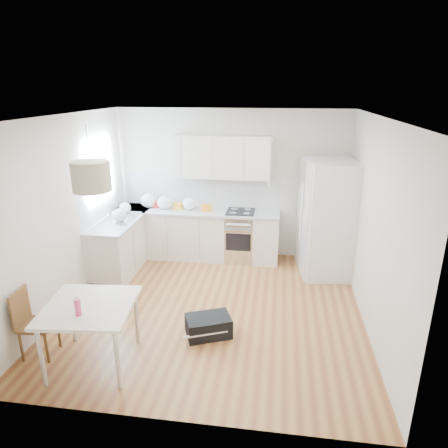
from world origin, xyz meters
The scene contains 29 objects.
floor centered at (0.00, 0.00, 0.00)m, with size 4.20×4.20×0.00m, color brown.
ceiling centered at (0.00, 0.00, 2.70)m, with size 4.20×4.20×0.00m, color white.
wall_back centered at (0.00, 2.10, 1.35)m, with size 4.20×4.20×0.00m, color beige.
wall_left centered at (-2.10, 0.00, 1.35)m, with size 4.20×4.20×0.00m, color beige.
wall_right centered at (2.10, 0.00, 1.35)m, with size 4.20×4.20×0.00m, color beige.
window_glassblock centered at (-2.09, 1.15, 1.75)m, with size 0.02×1.00×1.00m, color #BFE0F9.
cabinets_back centered at (-0.60, 1.80, 0.44)m, with size 3.00×0.60×0.88m, color silver.
cabinets_left centered at (-1.80, 1.20, 0.44)m, with size 0.60×1.80×0.88m, color silver.
counter_back centered at (-0.60, 1.80, 0.90)m, with size 3.02×0.64×0.04m, color #B9BBBF.
counter_left centered at (-1.80, 1.20, 0.90)m, with size 0.64×1.82×0.04m, color #B9BBBF.
backsplash_back centered at (-0.60, 2.09, 1.21)m, with size 3.00×0.01×0.58m, color silver.
backsplash_left centered at (-2.09, 1.20, 1.21)m, with size 0.01×1.80×0.58m, color silver.
upper_cabinets centered at (-0.15, 1.94, 1.88)m, with size 1.70×0.32×0.75m, color silver.
range_oven centered at (0.20, 1.80, 0.44)m, with size 0.50×0.61×0.88m, color silver, non-canonical shape.
sink centered at (-1.80, 1.15, 0.92)m, with size 0.50×0.80×0.16m, color silver, non-canonical shape.
refrigerator centered at (1.70, 1.47, 0.97)m, with size 0.92×0.97×1.94m, color white, non-canonical shape.
dining_table centered at (-1.16, -1.38, 0.68)m, with size 1.05×1.05×0.76m.
dining_chair centered at (-1.86, -1.33, 0.42)m, with size 0.36×0.36×0.85m, color #4E3117, non-canonical shape.
drink_bottle centered at (-1.17, -1.59, 0.87)m, with size 0.06×0.06×0.23m, color #E23E70.
gym_bag centered at (0.05, -0.66, 0.13)m, with size 0.56×0.37×0.26m, color black.
pendant_lamp centered at (-1.04, -1.23, 2.18)m, with size 0.40×0.40×0.31m, color beige.
grocery_bag_a centered at (-1.52, 1.84, 1.05)m, with size 0.29×0.24×0.26m, color white.
grocery_bag_b centered at (-1.19, 1.78, 1.04)m, with size 0.27×0.23×0.25m, color white.
grocery_bag_c centered at (-0.73, 1.80, 1.03)m, with size 0.25×0.21×0.23m, color white.
grocery_bag_d centered at (-1.83, 1.46, 1.01)m, with size 0.21×0.18×0.19m, color white.
grocery_bag_e centered at (-1.74, 0.98, 1.03)m, with size 0.24×0.20×0.22m, color white.
snack_orange centered at (-0.41, 1.78, 0.98)m, with size 0.17×0.11×0.12m, color orange.
snack_yellow centered at (-0.95, 1.82, 0.98)m, with size 0.17×0.10×0.11m, color orange.
snack_red centered at (-1.35, 1.88, 0.98)m, with size 0.18×0.11×0.12m, color red.
Camera 1 is at (0.87, -5.02, 3.05)m, focal length 32.00 mm.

